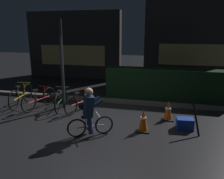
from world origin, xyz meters
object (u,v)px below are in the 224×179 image
Objects in this scene: traffic_cone_far at (168,111)px; closed_umbrella at (196,119)px; parked_bike_center_right at (80,102)px; parked_bike_leftmost at (21,96)px; parked_bike_center_left at (61,99)px; street_post at (62,65)px; cyclist at (89,112)px; blue_crate at (185,124)px; parked_bike_left_mid at (39,99)px; traffic_cone_near at (143,120)px.

traffic_cone_far is 0.68× the size of closed_umbrella.
closed_umbrella is at bearing -86.97° from parked_bike_center_right.
parked_bike_leftmost is 1.18× the size of parked_bike_center_right.
parked_bike_center_left is 1.78× the size of closed_umbrella.
street_post is 2.39× the size of cyclist.
parked_bike_center_left is at bearing -105.79° from street_post.
blue_crate is (3.98, -0.90, -1.34)m from street_post.
traffic_cone_far is (4.29, 0.01, -0.05)m from parked_bike_left_mid.
parked_bike_center_right is (1.46, 0.08, -0.01)m from parked_bike_left_mid.
blue_crate is (4.74, -0.60, -0.18)m from parked_bike_left_mid.
blue_crate is (4.01, -0.76, -0.17)m from parked_bike_center_left.
street_post is at bearing 89.86° from parked_bike_center_right.
closed_umbrella reaches higher than parked_bike_center_right.
parked_bike_center_right is 2.32× the size of traffic_cone_near.
street_post reaches higher than traffic_cone_far.
cyclist reaches higher than parked_bike_center_left.
parked_bike_left_mid is at bearing 164.80° from traffic_cone_near.
parked_bike_center_right is 2.83m from traffic_cone_far.
parked_bike_center_right is 3.65m from closed_umbrella.
cyclist is (-2.37, -0.99, 0.48)m from blue_crate.
cyclist is (-1.92, -1.60, 0.35)m from traffic_cone_far.
closed_umbrella is (4.22, -1.15, -1.09)m from street_post.
street_post is 1.17m from parked_bike_center_left.
street_post reaches higher than parked_bike_leftmost.
parked_bike_left_mid is 3.80m from traffic_cone_near.
traffic_cone_near is at bearing -159.67° from blue_crate.
parked_bike_left_mid is 2.87m from cyclist.
traffic_cone_far is at bearing -104.45° from parked_bike_center_left.
traffic_cone_near is 1.42× the size of blue_crate.
closed_umbrella is at bearing -50.59° from traffic_cone_far.
cyclist is at bearing -157.27° from blue_crate.
traffic_cone_near reaches higher than blue_crate.
cyclist is (1.60, -1.89, -0.86)m from street_post.
parked_bike_center_left is at bearing 101.06° from parked_bike_center_right.
parked_bike_leftmost is at bearing 120.90° from cyclist.
traffic_cone_far is at bearing 10.24° from closed_umbrella.
street_post is 3.50× the size of closed_umbrella.
parked_bike_left_mid is (0.79, -0.11, -0.03)m from parked_bike_leftmost.
traffic_cone_near is 1.46m from cyclist.
parked_bike_center_left is (0.73, 0.17, -0.01)m from parked_bike_left_mid.
parked_bike_center_right reaches higher than traffic_cone_far.
traffic_cone_near is 1.08× the size of traffic_cone_far.
parked_bike_center_right is at bearing 168.36° from blue_crate.
closed_umbrella is at bearing -15.25° from street_post.
street_post is 1.38m from parked_bike_center_right.
closed_umbrella is at bearing -45.79° from blue_crate.
parked_bike_leftmost is 2.25m from parked_bike_center_right.
parked_bike_left_mid is 0.75m from parked_bike_center_left.
street_post reaches higher than parked_bike_center_left.
parked_bike_center_right is 1.70× the size of closed_umbrella.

